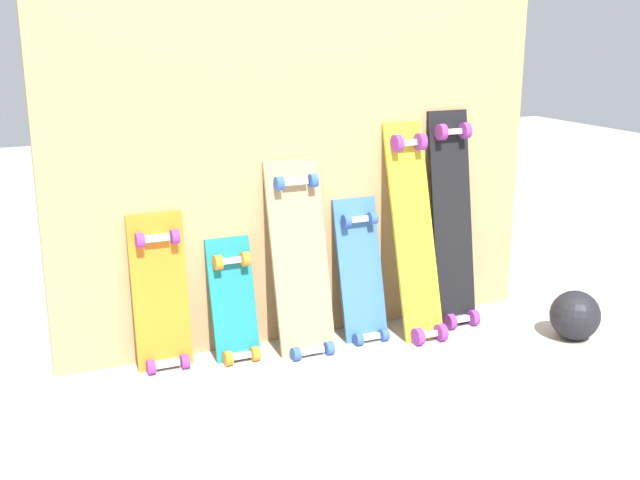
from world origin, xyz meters
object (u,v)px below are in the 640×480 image
(skateboard_teal, at_px, (234,308))
(skateboard_yellow, at_px, (415,239))
(rubber_ball, at_px, (575,315))
(skateboard_natural, at_px, (301,267))
(skateboard_blue, at_px, (362,278))
(skateboard_orange, at_px, (161,300))
(skateboard_black, at_px, (453,226))

(skateboard_teal, xyz_separation_m, skateboard_yellow, (0.77, -0.06, 0.21))
(rubber_ball, bearing_deg, skateboard_teal, 162.99)
(skateboard_natural, xyz_separation_m, skateboard_blue, (0.28, 0.01, -0.09))
(skateboard_orange, xyz_separation_m, rubber_ball, (1.62, -0.44, -0.16))
(skateboard_teal, distance_m, skateboard_yellow, 0.80)
(skateboard_yellow, bearing_deg, rubber_ball, -31.25)
(skateboard_blue, bearing_deg, skateboard_yellow, -12.86)
(rubber_ball, bearing_deg, skateboard_black, 131.60)
(skateboard_orange, bearing_deg, skateboard_yellow, -5.07)
(skateboard_teal, distance_m, skateboard_black, 1.01)
(skateboard_blue, relative_size, skateboard_black, 0.66)
(skateboard_orange, xyz_separation_m, skateboard_teal, (0.28, -0.03, -0.06))
(skateboard_black, bearing_deg, skateboard_teal, 179.29)
(skateboard_blue, bearing_deg, skateboard_teal, 178.64)
(skateboard_orange, relative_size, skateboard_natural, 0.80)
(skateboard_blue, xyz_separation_m, rubber_ball, (0.79, -0.40, -0.15))
(skateboard_teal, xyz_separation_m, rubber_ball, (1.34, -0.41, -0.10))
(skateboard_blue, bearing_deg, skateboard_black, 0.11)
(skateboard_natural, bearing_deg, skateboard_orange, 174.09)
(skateboard_teal, relative_size, skateboard_blue, 0.83)
(skateboard_natural, bearing_deg, skateboard_teal, 174.26)
(skateboard_orange, height_order, rubber_ball, skateboard_orange)
(skateboard_natural, bearing_deg, rubber_ball, -19.70)
(skateboard_yellow, bearing_deg, skateboard_black, 13.16)
(skateboard_black, xyz_separation_m, rubber_ball, (0.35, -0.40, -0.32))
(skateboard_teal, xyz_separation_m, skateboard_natural, (0.27, -0.03, 0.14))
(skateboard_black, bearing_deg, skateboard_orange, 178.11)
(skateboard_black, height_order, rubber_ball, skateboard_black)
(skateboard_teal, height_order, skateboard_blue, skateboard_blue)
(skateboard_orange, bearing_deg, skateboard_natural, -5.91)
(skateboard_orange, height_order, skateboard_blue, skateboard_orange)
(skateboard_yellow, bearing_deg, skateboard_orange, 174.93)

